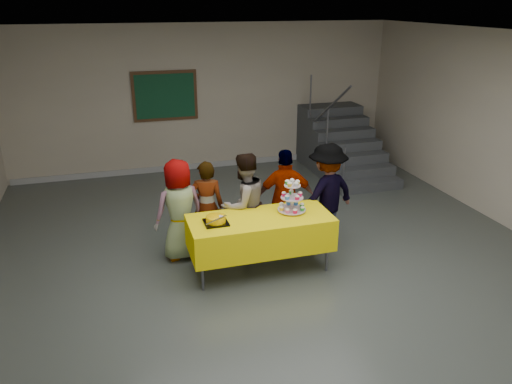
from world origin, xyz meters
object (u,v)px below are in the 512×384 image
at_px(schoolchild_a, 179,210).
at_px(schoolchild_e, 327,194).
at_px(schoolchild_b, 207,206).
at_px(noticeboard, 165,96).
at_px(cupcake_stand, 292,199).
at_px(schoolchild_c, 244,205).
at_px(bake_table, 260,232).
at_px(bear_cake, 216,219).
at_px(staircase, 340,146).
at_px(schoolchild_d, 286,199).

height_order(schoolchild_a, schoolchild_e, schoolchild_e).
relative_size(schoolchild_b, noticeboard, 1.04).
bearing_deg(schoolchild_e, cupcake_stand, 15.71).
height_order(cupcake_stand, schoolchild_c, schoolchild_c).
bearing_deg(bake_table, noticeboard, 98.05).
distance_m(bear_cake, noticeboard, 4.57).
relative_size(schoolchild_a, staircase, 0.60).
distance_m(schoolchild_a, schoolchild_d, 1.52).
relative_size(cupcake_stand, noticeboard, 0.34).
xyz_separation_m(bear_cake, schoolchild_c, (0.52, 0.55, -0.08)).
height_order(cupcake_stand, schoolchild_a, schoolchild_a).
relative_size(cupcake_stand, schoolchild_a, 0.31).
bearing_deg(noticeboard, schoolchild_c, -81.94).
relative_size(schoolchild_e, staircase, 0.63).
height_order(bake_table, bear_cake, bear_cake).
relative_size(schoolchild_b, staircase, 0.56).
xyz_separation_m(cupcake_stand, schoolchild_c, (-0.53, 0.47, -0.20)).
bearing_deg(schoolchild_b, schoolchild_a, 27.93).
bearing_deg(cupcake_stand, bear_cake, -175.70).
relative_size(schoolchild_d, noticeboard, 1.13).
bearing_deg(schoolchild_d, schoolchild_c, 18.18).
bearing_deg(staircase, cupcake_stand, -124.07).
relative_size(schoolchild_c, schoolchild_e, 0.98).
height_order(bake_table, noticeboard, noticeboard).
bearing_deg(schoolchild_d, staircase, -114.40).
bearing_deg(schoolchild_b, schoolchild_d, -176.61).
bearing_deg(noticeboard, schoolchild_e, -65.30).
bearing_deg(schoolchild_e, noticeboard, -83.02).
height_order(cupcake_stand, schoolchild_b, schoolchild_b).
relative_size(schoolchild_c, noticeboard, 1.14).
bearing_deg(bear_cake, schoolchild_e, 17.41).
relative_size(schoolchild_a, schoolchild_c, 0.96).
relative_size(bake_table, noticeboard, 1.45).
bearing_deg(staircase, schoolchild_e, -118.72).
bearing_deg(bake_table, schoolchild_b, 125.45).
distance_m(schoolchild_c, noticeboard, 4.09).
height_order(cupcake_stand, bear_cake, cupcake_stand).
height_order(schoolchild_c, schoolchild_e, schoolchild_e).
xyz_separation_m(bear_cake, schoolchild_a, (-0.37, 0.68, -0.11)).
distance_m(cupcake_stand, staircase, 4.36).
xyz_separation_m(schoolchild_d, staircase, (2.33, 3.07, -0.25)).
bearing_deg(schoolchild_a, bear_cake, 103.50).
bearing_deg(bear_cake, noticeboard, 90.55).
height_order(bake_table, schoolchild_a, schoolchild_a).
height_order(bake_table, schoolchild_e, schoolchild_e).
distance_m(bake_table, schoolchild_a, 1.18).
bearing_deg(cupcake_stand, schoolchild_c, 138.80).
relative_size(cupcake_stand, staircase, 0.19).
bearing_deg(schoolchild_d, schoolchild_e, -171.79).
relative_size(cupcake_stand, schoolchild_d, 0.30).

